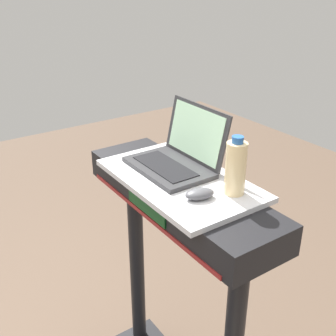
% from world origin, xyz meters
% --- Properties ---
extents(desk_board, '(0.62, 0.37, 0.02)m').
position_xyz_m(desk_board, '(0.00, 0.70, 1.21)').
color(desk_board, silver).
rests_on(desk_board, treadmill_base).
extents(laptop, '(0.33, 0.26, 0.23)m').
position_xyz_m(laptop, '(-0.08, 0.74, 1.26)').
color(laptop, '#2D2D30').
rests_on(laptop, desk_board).
extents(computer_mouse, '(0.08, 0.11, 0.03)m').
position_xyz_m(computer_mouse, '(0.17, 0.66, 1.23)').
color(computer_mouse, '#4C4C51').
rests_on(computer_mouse, desk_board).
extents(water_bottle, '(0.07, 0.07, 0.20)m').
position_xyz_m(water_bottle, '(0.20, 0.78, 1.31)').
color(water_bottle, beige).
rests_on(water_bottle, desk_board).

